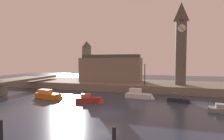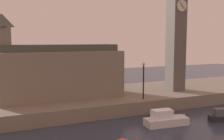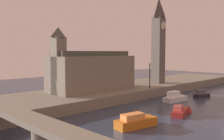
{
  "view_description": "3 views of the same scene",
  "coord_description": "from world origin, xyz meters",
  "px_view_note": "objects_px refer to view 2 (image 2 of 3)",
  "views": [
    {
      "loc": [
        6.36,
        -20.58,
        6.44
      ],
      "look_at": [
        -3.74,
        15.15,
        4.46
      ],
      "focal_mm": 28.6,
      "sensor_mm": 36.0,
      "label": 1
    },
    {
      "loc": [
        -13.03,
        -11.65,
        8.39
      ],
      "look_at": [
        -1.35,
        14.36,
        5.2
      ],
      "focal_mm": 43.47,
      "sensor_mm": 36.0,
      "label": 2
    },
    {
      "loc": [
        -31.89,
        -11.14,
        7.7
      ],
      "look_at": [
        -5.11,
        16.17,
        4.95
      ],
      "focal_mm": 40.68,
      "sensor_mm": 36.0,
      "label": 3
    }
  ],
  "objects_px": {
    "boat_ferry_white": "(169,119)",
    "parliament_hall": "(58,71)",
    "clock_tower": "(176,27)",
    "streetlamp": "(144,76)"
  },
  "relations": [
    {
      "from": "parliament_hall",
      "to": "clock_tower",
      "type": "bearing_deg",
      "value": -7.29
    },
    {
      "from": "clock_tower",
      "to": "boat_ferry_white",
      "type": "xyz_separation_m",
      "value": [
        -7.07,
        -8.57,
        -9.6
      ]
    },
    {
      "from": "parliament_hall",
      "to": "boat_ferry_white",
      "type": "bearing_deg",
      "value": -50.71
    },
    {
      "from": "parliament_hall",
      "to": "streetlamp",
      "type": "xyz_separation_m",
      "value": [
        8.83,
        -5.19,
        -0.45
      ]
    },
    {
      "from": "parliament_hall",
      "to": "boat_ferry_white",
      "type": "relative_size",
      "value": 2.81
    },
    {
      "from": "clock_tower",
      "to": "streetlamp",
      "type": "distance_m",
      "value": 9.67
    },
    {
      "from": "clock_tower",
      "to": "parliament_hall",
      "type": "relative_size",
      "value": 1.16
    },
    {
      "from": "parliament_hall",
      "to": "boat_ferry_white",
      "type": "distance_m",
      "value": 14.26
    },
    {
      "from": "clock_tower",
      "to": "streetlamp",
      "type": "xyz_separation_m",
      "value": [
        -6.9,
        -3.18,
        -5.99
      ]
    },
    {
      "from": "boat_ferry_white",
      "to": "parliament_hall",
      "type": "bearing_deg",
      "value": 129.29
    }
  ]
}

